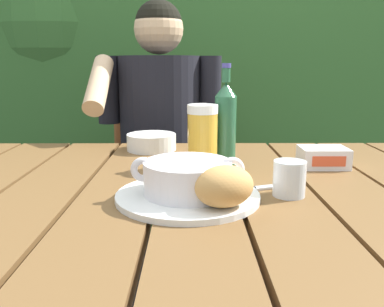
{
  "coord_description": "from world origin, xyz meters",
  "views": [
    {
      "loc": [
        -0.01,
        -0.84,
        1.01
      ],
      "look_at": [
        -0.01,
        0.02,
        0.81
      ],
      "focal_mm": 37.71,
      "sensor_mm": 36.0,
      "label": 1
    }
  ],
  "objects_px": {
    "bread_roll": "(224,186)",
    "soup_bowl": "(188,177)",
    "person_eating": "(159,134)",
    "table_knife": "(253,188)",
    "serving_plate": "(188,196)",
    "diner_bowl": "(151,142)",
    "beer_glass": "(202,136)",
    "beer_bottle": "(225,122)",
    "butter_tub": "(323,157)",
    "water_glass_small": "(289,178)",
    "chair_near_diner": "(164,182)"
  },
  "relations": [
    {
      "from": "table_knife",
      "to": "serving_plate",
      "type": "bearing_deg",
      "value": -158.52
    },
    {
      "from": "bread_roll",
      "to": "beer_bottle",
      "type": "bearing_deg",
      "value": 84.9
    },
    {
      "from": "person_eating",
      "to": "beer_bottle",
      "type": "distance_m",
      "value": 0.58
    },
    {
      "from": "water_glass_small",
      "to": "table_knife",
      "type": "distance_m",
      "value": 0.08
    },
    {
      "from": "water_glass_small",
      "to": "table_knife",
      "type": "height_order",
      "value": "water_glass_small"
    },
    {
      "from": "soup_bowl",
      "to": "beer_bottle",
      "type": "height_order",
      "value": "beer_bottle"
    },
    {
      "from": "serving_plate",
      "to": "beer_glass",
      "type": "relative_size",
      "value": 1.76
    },
    {
      "from": "bread_roll",
      "to": "beer_bottle",
      "type": "xyz_separation_m",
      "value": [
        0.03,
        0.36,
        0.06
      ]
    },
    {
      "from": "serving_plate",
      "to": "water_glass_small",
      "type": "height_order",
      "value": "water_glass_small"
    },
    {
      "from": "soup_bowl",
      "to": "table_knife",
      "type": "height_order",
      "value": "soup_bowl"
    },
    {
      "from": "bread_roll",
      "to": "table_knife",
      "type": "relative_size",
      "value": 0.9
    },
    {
      "from": "table_knife",
      "to": "beer_glass",
      "type": "bearing_deg",
      "value": 117.62
    },
    {
      "from": "beer_bottle",
      "to": "bread_roll",
      "type": "bearing_deg",
      "value": -95.1
    },
    {
      "from": "chair_near_diner",
      "to": "soup_bowl",
      "type": "height_order",
      "value": "chair_near_diner"
    },
    {
      "from": "bread_roll",
      "to": "beer_glass",
      "type": "height_order",
      "value": "beer_glass"
    },
    {
      "from": "serving_plate",
      "to": "beer_glass",
      "type": "height_order",
      "value": "beer_glass"
    },
    {
      "from": "serving_plate",
      "to": "water_glass_small",
      "type": "distance_m",
      "value": 0.21
    },
    {
      "from": "bread_roll",
      "to": "soup_bowl",
      "type": "bearing_deg",
      "value": 130.6
    },
    {
      "from": "chair_near_diner",
      "to": "beer_bottle",
      "type": "distance_m",
      "value": 0.84
    },
    {
      "from": "beer_glass",
      "to": "beer_bottle",
      "type": "height_order",
      "value": "beer_bottle"
    },
    {
      "from": "serving_plate",
      "to": "beer_glass",
      "type": "bearing_deg",
      "value": 81.51
    },
    {
      "from": "person_eating",
      "to": "bread_roll",
      "type": "distance_m",
      "value": 0.9
    },
    {
      "from": "person_eating",
      "to": "table_knife",
      "type": "height_order",
      "value": "person_eating"
    },
    {
      "from": "chair_near_diner",
      "to": "beer_glass",
      "type": "relative_size",
      "value": 5.85
    },
    {
      "from": "serving_plate",
      "to": "beer_bottle",
      "type": "xyz_separation_m",
      "value": [
        0.1,
        0.28,
        0.11
      ]
    },
    {
      "from": "soup_bowl",
      "to": "diner_bowl",
      "type": "relative_size",
      "value": 1.48
    },
    {
      "from": "bread_roll",
      "to": "person_eating",
      "type": "bearing_deg",
      "value": 101.68
    },
    {
      "from": "bread_roll",
      "to": "beer_bottle",
      "type": "distance_m",
      "value": 0.37
    },
    {
      "from": "person_eating",
      "to": "butter_tub",
      "type": "relative_size",
      "value": 10.4
    },
    {
      "from": "serving_plate",
      "to": "butter_tub",
      "type": "xyz_separation_m",
      "value": [
        0.35,
        0.25,
        0.02
      ]
    },
    {
      "from": "water_glass_small",
      "to": "diner_bowl",
      "type": "relative_size",
      "value": 0.48
    },
    {
      "from": "table_knife",
      "to": "person_eating",
      "type": "bearing_deg",
      "value": 108.69
    },
    {
      "from": "butter_tub",
      "to": "table_knife",
      "type": "bearing_deg",
      "value": -137.34
    },
    {
      "from": "person_eating",
      "to": "water_glass_small",
      "type": "distance_m",
      "value": 0.85
    },
    {
      "from": "person_eating",
      "to": "table_knife",
      "type": "xyz_separation_m",
      "value": [
        0.25,
        -0.75,
        0.02
      ]
    },
    {
      "from": "beer_glass",
      "to": "diner_bowl",
      "type": "bearing_deg",
      "value": 125.14
    },
    {
      "from": "chair_near_diner",
      "to": "butter_tub",
      "type": "height_order",
      "value": "chair_near_diner"
    },
    {
      "from": "beer_glass",
      "to": "table_knife",
      "type": "distance_m",
      "value": 0.23
    },
    {
      "from": "diner_bowl",
      "to": "beer_glass",
      "type": "bearing_deg",
      "value": -54.86
    },
    {
      "from": "chair_near_diner",
      "to": "diner_bowl",
      "type": "relative_size",
      "value": 6.27
    },
    {
      "from": "soup_bowl",
      "to": "beer_glass",
      "type": "xyz_separation_m",
      "value": [
        0.04,
        0.25,
        0.04
      ]
    },
    {
      "from": "butter_tub",
      "to": "diner_bowl",
      "type": "distance_m",
      "value": 0.51
    },
    {
      "from": "bread_roll",
      "to": "butter_tub",
      "type": "relative_size",
      "value": 1.14
    },
    {
      "from": "butter_tub",
      "to": "table_knife",
      "type": "height_order",
      "value": "butter_tub"
    },
    {
      "from": "beer_bottle",
      "to": "table_knife",
      "type": "relative_size",
      "value": 1.75
    },
    {
      "from": "bread_roll",
      "to": "chair_near_diner",
      "type": "bearing_deg",
      "value": 99.42
    },
    {
      "from": "serving_plate",
      "to": "water_glass_small",
      "type": "bearing_deg",
      "value": 5.36
    },
    {
      "from": "bread_roll",
      "to": "serving_plate",
      "type": "bearing_deg",
      "value": 130.6
    },
    {
      "from": "water_glass_small",
      "to": "beer_glass",
      "type": "bearing_deg",
      "value": 126.57
    },
    {
      "from": "soup_bowl",
      "to": "table_knife",
      "type": "relative_size",
      "value": 1.49
    }
  ]
}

